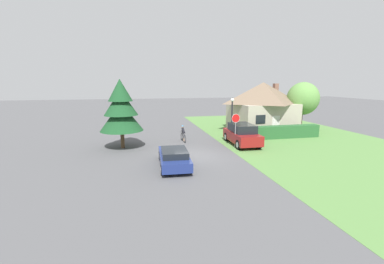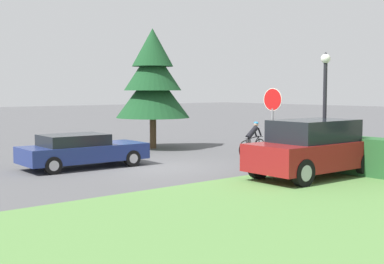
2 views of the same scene
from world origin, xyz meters
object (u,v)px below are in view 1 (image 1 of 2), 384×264
conifer_tall_near (121,109)px  parked_suv_right (242,134)px  cottage_house (262,106)px  cyclist (183,134)px  deciduous_tree_right (303,99)px  street_lamp (232,113)px  sedan_left_lane (174,157)px  stop_sign (236,124)px

conifer_tall_near → parked_suv_right: bearing=-5.9°
cottage_house → cyclist: (-9.88, -3.88, -2.11)m
deciduous_tree_right → cottage_house: bearing=169.9°
cottage_house → street_lamp: bearing=-143.5°
parked_suv_right → conifer_tall_near: (-10.23, 1.06, 2.37)m
sedan_left_lane → cyclist: (1.88, 6.94, 0.08)m
sedan_left_lane → deciduous_tree_right: (16.30, 10.02, 2.98)m
conifer_tall_near → cyclist: bearing=12.6°
cottage_house → deciduous_tree_right: (4.54, -0.80, 0.78)m
sedan_left_lane → deciduous_tree_right: size_ratio=0.84×
cottage_house → parked_suv_right: bearing=-134.3°
street_lamp → conifer_tall_near: (-9.73, -0.19, 0.64)m
cottage_house → cyclist: bearing=-163.5°
sedan_left_lane → parked_suv_right: size_ratio=0.99×
parked_suv_right → deciduous_tree_right: (9.58, 5.35, 2.68)m
deciduous_tree_right → conifer_tall_near: bearing=-167.8°
cyclist → stop_sign: 5.15m
cottage_house → parked_suv_right: cottage_house is taller
sedan_left_lane → conifer_tall_near: size_ratio=0.80×
sedan_left_lane → street_lamp: 8.82m
deciduous_tree_right → parked_suv_right: bearing=-150.8°
cyclist → cottage_house: bearing=-73.3°
cottage_house → sedan_left_lane: 16.13m
deciduous_tree_right → street_lamp: bearing=-157.9°
sedan_left_lane → conifer_tall_near: conifer_tall_near is taller
parked_suv_right → conifer_tall_near: 10.55m
street_lamp → deciduous_tree_right: size_ratio=0.75×
stop_sign → street_lamp: street_lamp is taller
stop_sign → street_lamp: bearing=-105.8°
cottage_house → stop_sign: (-6.02, -7.03, -0.79)m
sedan_left_lane → cyclist: size_ratio=2.63×
stop_sign → conifer_tall_near: conifer_tall_near is taller
conifer_tall_near → stop_sign: bearing=-11.8°
cyclist → parked_suv_right: 5.34m
parked_suv_right → street_lamp: 2.20m
cyclist → deciduous_tree_right: 15.02m
cottage_house → deciduous_tree_right: 4.68m
parked_suv_right → conifer_tall_near: size_ratio=0.81×
street_lamp → cyclist: bearing=166.8°
parked_suv_right → stop_sign: (-0.98, -0.88, 1.11)m
parked_suv_right → conifer_tall_near: conifer_tall_near is taller
street_lamp → conifer_tall_near: bearing=-178.9°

